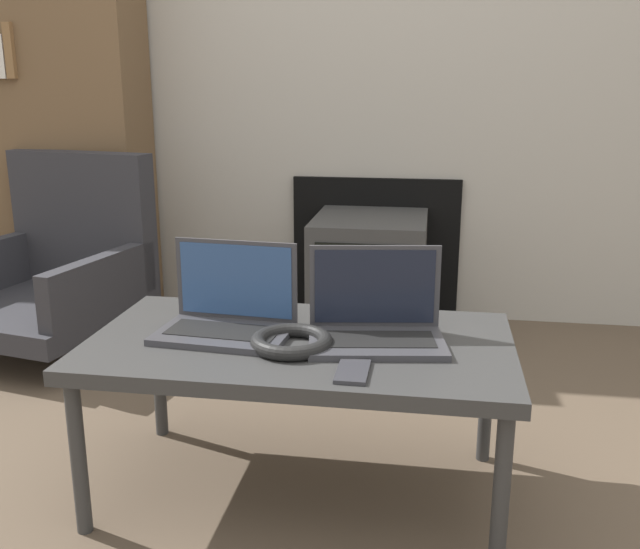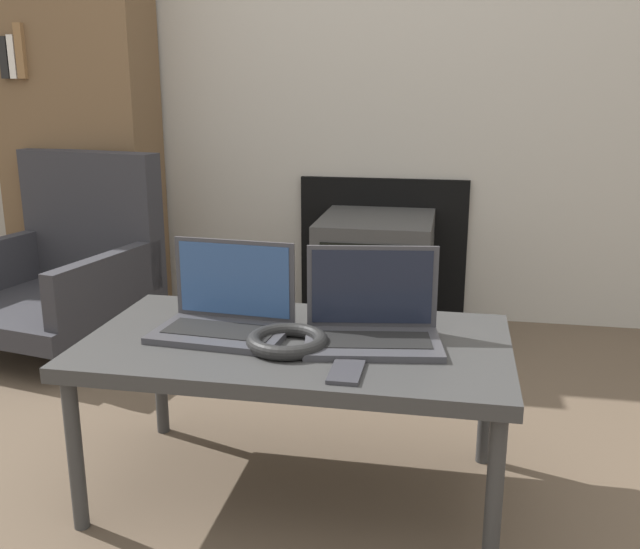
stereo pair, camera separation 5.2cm
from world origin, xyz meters
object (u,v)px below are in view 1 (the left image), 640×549
object	(u,v)px
laptop_left	(228,313)
headphones	(292,341)
tv	(369,276)
phone	(353,372)
laptop_right	(376,320)
armchair	(59,266)

from	to	relation	value
laptop_left	headphones	xyz separation A→B (m)	(0.18, -0.09, -0.03)
tv	headphones	bearing A→B (deg)	-92.87
headphones	phone	bearing A→B (deg)	-38.34
laptop_right	headphones	size ratio (longest dim) A/B	1.80
phone	tv	bearing A→B (deg)	93.82
laptop_right	laptop_left	bearing A→B (deg)	171.21
tv	armchair	size ratio (longest dim) A/B	0.65
armchair	tv	bearing A→B (deg)	24.54
laptop_right	headphones	world-z (taller)	laptop_right
armchair	laptop_left	bearing A→B (deg)	-31.97
headphones	armchair	world-z (taller)	armchair
phone	laptop_right	bearing A→B (deg)	81.70
armchair	headphones	bearing A→B (deg)	-29.75
phone	tv	xyz separation A→B (m)	(-0.09, 1.40, -0.17)
laptop_left	laptop_right	distance (m)	0.36
phone	armchair	size ratio (longest dim) A/B	0.16
laptop_left	headphones	distance (m)	0.20
laptop_left	tv	bearing A→B (deg)	83.08
laptop_right	armchair	distance (m)	1.61
laptop_right	phone	distance (m)	0.22
laptop_right	tv	bearing A→B (deg)	87.21
laptop_left	headphones	size ratio (longest dim) A/B	1.73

